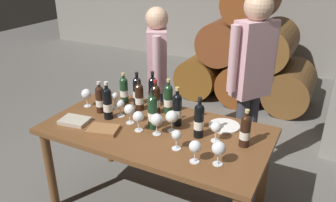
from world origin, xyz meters
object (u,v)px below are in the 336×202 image
object	(u,v)px
wine_glass_3	(129,110)
wine_bottle_0	(153,92)
wine_bottle_3	(168,98)
wine_glass_11	(114,97)
wine_bottle_4	(100,99)
serving_plate	(224,126)
wine_bottle_1	(199,120)
wine_bottle_2	(124,89)
wine_glass_8	(176,136)
wine_glass_9	(219,149)
wine_glass_1	(120,104)
wine_glass_2	(216,128)
wine_bottle_5	(137,90)
wine_glass_4	(172,117)
taster_seated_left	(157,73)
wine_bottle_7	(156,99)
wine_bottle_8	(152,112)
wine_glass_5	(86,94)
wine_glass_7	(157,120)
wine_glass_10	(195,147)
sommelier_presenting	(251,74)
dining_table	(156,139)
wine_glass_0	(199,117)
wine_bottle_10	(139,97)
wine_bottle_6	(245,130)
leather_ledger	(75,121)
wine_bottle_9	(177,109)

from	to	relation	value
wine_glass_3	wine_bottle_0	bearing A→B (deg)	89.18
wine_bottle_3	wine_glass_11	world-z (taller)	wine_bottle_3
wine_bottle_4	serving_plate	xyz separation A→B (m)	(1.00, 0.23, -0.11)
wine_bottle_1	wine_bottle_2	bearing A→B (deg)	162.36
wine_glass_8	wine_glass_9	bearing A→B (deg)	-7.70
wine_glass_1	wine_glass_2	world-z (taller)	wine_glass_2
wine_bottle_5	wine_glass_3	xyz separation A→B (m)	(0.14, -0.33, -0.02)
wine_bottle_2	wine_glass_1	xyz separation A→B (m)	(0.13, -0.25, -0.02)
wine_glass_4	serving_plate	world-z (taller)	wine_glass_4
wine_bottle_3	wine_glass_8	distance (m)	0.56
wine_bottle_1	taster_seated_left	xyz separation A→B (m)	(-0.72, 0.68, 0.03)
wine_bottle_3	wine_bottle_4	size ratio (longest dim) A/B	1.10
wine_bottle_5	wine_glass_3	distance (m)	0.36
wine_bottle_7	wine_glass_8	size ratio (longest dim) A/B	2.06
wine_bottle_8	wine_glass_2	bearing A→B (deg)	4.22
wine_glass_3	wine_glass_5	world-z (taller)	wine_glass_5
wine_bottle_2	wine_bottle_5	size ratio (longest dim) A/B	0.93
wine_glass_7	serving_plate	xyz separation A→B (m)	(0.40, 0.34, -0.11)
wine_bottle_7	wine_glass_5	xyz separation A→B (m)	(-0.59, -0.16, -0.02)
wine_glass_5	wine_glass_10	world-z (taller)	wine_glass_5
wine_glass_3	serving_plate	world-z (taller)	wine_glass_3
wine_glass_1	wine_bottle_4	bearing A→B (deg)	-176.37
wine_bottle_1	serving_plate	world-z (taller)	wine_bottle_1
wine_glass_1	wine_glass_2	xyz separation A→B (m)	(0.82, -0.02, 0.00)
sommelier_presenting	taster_seated_left	size ratio (longest dim) A/B	1.11
wine_bottle_0	wine_glass_10	xyz separation A→B (m)	(0.65, -0.61, -0.03)
dining_table	wine_glass_11	distance (m)	0.55
wine_glass_1	taster_seated_left	size ratio (longest dim) A/B	0.09
wine_bottle_2	wine_glass_0	distance (m)	0.79
wine_glass_11	taster_seated_left	xyz separation A→B (m)	(0.11, 0.56, 0.06)
wine_bottle_7	wine_glass_1	size ratio (longest dim) A/B	2.02
wine_glass_9	wine_glass_2	bearing A→B (deg)	113.28
wine_glass_9	wine_glass_11	size ratio (longest dim) A/B	1.12
wine_glass_8	wine_glass_11	bearing A→B (deg)	155.62
wine_bottle_10	wine_glass_9	size ratio (longest dim) A/B	1.69
wine_glass_0	wine_glass_8	xyz separation A→B (m)	(-0.03, -0.33, -0.00)
wine_glass_4	wine_glass_5	distance (m)	0.85
wine_bottle_10	wine_glass_8	size ratio (longest dim) A/B	1.93
dining_table	wine_glass_9	xyz separation A→B (m)	(0.58, -0.23, 0.21)
wine_glass_1	wine_glass_11	size ratio (longest dim) A/B	1.00
wine_glass_1	wine_glass_5	xyz separation A→B (m)	(-0.37, 0.02, 0.01)
wine_glass_9	wine_bottle_4	bearing A→B (deg)	166.65
wine_glass_5	wine_glass_11	distance (m)	0.25
wine_bottle_6	wine_bottle_7	size ratio (longest dim) A/B	0.94
wine_glass_5	leather_ledger	distance (m)	0.32
taster_seated_left	wine_bottle_10	bearing A→B (deg)	-78.59
wine_glass_8	wine_bottle_9	bearing A→B (deg)	115.41
wine_glass_9	wine_glass_4	bearing A→B (deg)	151.15
wine_glass_7	leather_ledger	size ratio (longest dim) A/B	0.75
wine_bottle_8	wine_glass_11	size ratio (longest dim) A/B	2.19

